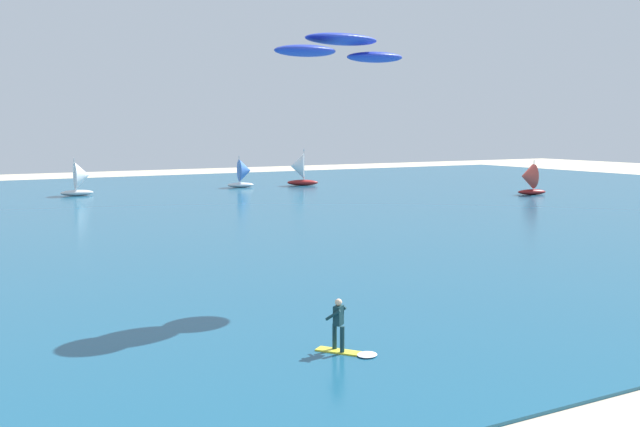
% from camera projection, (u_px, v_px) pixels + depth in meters
% --- Properties ---
extents(ocean, '(160.00, 90.00, 0.10)m').
position_uv_depth(ocean, '(80.00, 219.00, 56.59)').
color(ocean, navy).
rests_on(ocean, ground).
extents(kitesurfer, '(1.58, 1.93, 1.67)m').
position_uv_depth(kitesurfer, '(344.00, 334.00, 23.09)').
color(kitesurfer, yellow).
rests_on(kitesurfer, ocean).
extents(kite, '(6.64, 3.49, 0.96)m').
position_uv_depth(kite, '(341.00, 48.00, 29.31)').
color(kite, '#1E33B2').
extents(sailboat_mid_left, '(3.24, 2.75, 3.76)m').
position_uv_depth(sailboat_mid_left, '(81.00, 178.00, 74.80)').
color(sailboat_mid_left, silver).
rests_on(sailboat_mid_left, ocean).
extents(sailboat_near_shore, '(3.81, 3.44, 4.24)m').
position_uv_depth(sailboat_near_shore, '(298.00, 169.00, 87.58)').
color(sailboat_near_shore, maroon).
rests_on(sailboat_near_shore, ocean).
extents(sailboat_mid_right, '(3.13, 2.72, 3.54)m').
position_uv_depth(sailboat_mid_right, '(244.00, 173.00, 84.86)').
color(sailboat_mid_right, white).
rests_on(sailboat_mid_right, ocean).
extents(sailboat_anchored_offshore, '(3.09, 2.75, 3.47)m').
position_uv_depth(sailboat_anchored_offshore, '(528.00, 179.00, 75.83)').
color(sailboat_anchored_offshore, maroon).
rests_on(sailboat_anchored_offshore, ocean).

